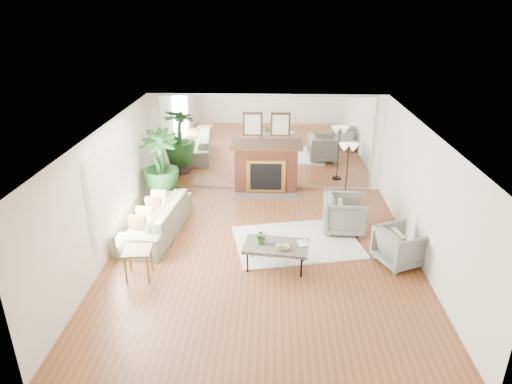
{
  "coord_description": "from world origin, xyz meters",
  "views": [
    {
      "loc": [
        0.16,
        -7.82,
        4.66
      ],
      "look_at": [
        -0.16,
        0.6,
        1.09
      ],
      "focal_mm": 32.0,
      "sensor_mm": 36.0,
      "label": 1
    }
  ],
  "objects_px": {
    "floor_lamp": "(348,152)",
    "side_table": "(138,254)",
    "coffee_table": "(276,247)",
    "potted_ficus": "(160,166)",
    "fireplace": "(266,167)",
    "sofa": "(156,218)",
    "armchair_front": "(401,246)",
    "armchair_back": "(345,214)"
  },
  "relations": [
    {
      "from": "coffee_table",
      "to": "armchair_back",
      "type": "relative_size",
      "value": 1.43
    },
    {
      "from": "sofa",
      "to": "potted_ficus",
      "type": "distance_m",
      "value": 1.63
    },
    {
      "from": "coffee_table",
      "to": "fireplace",
      "type": "bearing_deg",
      "value": 93.9
    },
    {
      "from": "fireplace",
      "to": "coffee_table",
      "type": "height_order",
      "value": "fireplace"
    },
    {
      "from": "armchair_front",
      "to": "potted_ficus",
      "type": "relative_size",
      "value": 0.43
    },
    {
      "from": "fireplace",
      "to": "floor_lamp",
      "type": "height_order",
      "value": "fireplace"
    },
    {
      "from": "sofa",
      "to": "armchair_front",
      "type": "xyz_separation_m",
      "value": [
        4.91,
        -1.03,
        0.02
      ]
    },
    {
      "from": "floor_lamp",
      "to": "side_table",
      "type": "bearing_deg",
      "value": -140.2
    },
    {
      "from": "sofa",
      "to": "floor_lamp",
      "type": "bearing_deg",
      "value": 119.45
    },
    {
      "from": "armchair_back",
      "to": "floor_lamp",
      "type": "relative_size",
      "value": 0.59
    },
    {
      "from": "side_table",
      "to": "potted_ficus",
      "type": "bearing_deg",
      "value": 95.09
    },
    {
      "from": "coffee_table",
      "to": "armchair_front",
      "type": "bearing_deg",
      "value": 5.6
    },
    {
      "from": "fireplace",
      "to": "coffee_table",
      "type": "relative_size",
      "value": 1.62
    },
    {
      "from": "armchair_back",
      "to": "floor_lamp",
      "type": "bearing_deg",
      "value": -5.65
    },
    {
      "from": "armchair_front",
      "to": "potted_ficus",
      "type": "xyz_separation_m",
      "value": [
        -5.1,
        2.51,
        0.64
      ]
    },
    {
      "from": "side_table",
      "to": "floor_lamp",
      "type": "relative_size",
      "value": 0.37
    },
    {
      "from": "fireplace",
      "to": "armchair_back",
      "type": "bearing_deg",
      "value": -51.44
    },
    {
      "from": "armchair_front",
      "to": "floor_lamp",
      "type": "bearing_deg",
      "value": -12.55
    },
    {
      "from": "floor_lamp",
      "to": "sofa",
      "type": "bearing_deg",
      "value": -156.78
    },
    {
      "from": "sofa",
      "to": "coffee_table",
      "type": "bearing_deg",
      "value": 70.05
    },
    {
      "from": "fireplace",
      "to": "side_table",
      "type": "xyz_separation_m",
      "value": [
        -2.22,
        -4.09,
        -0.2
      ]
    },
    {
      "from": "armchair_back",
      "to": "floor_lamp",
      "type": "height_order",
      "value": "floor_lamp"
    },
    {
      "from": "fireplace",
      "to": "floor_lamp",
      "type": "distance_m",
      "value": 2.16
    },
    {
      "from": "fireplace",
      "to": "armchair_front",
      "type": "relative_size",
      "value": 2.55
    },
    {
      "from": "armchair_front",
      "to": "side_table",
      "type": "distance_m",
      "value": 4.87
    },
    {
      "from": "fireplace",
      "to": "floor_lamp",
      "type": "xyz_separation_m",
      "value": [
        1.98,
        -0.59,
        0.63
      ]
    },
    {
      "from": "armchair_front",
      "to": "potted_ficus",
      "type": "height_order",
      "value": "potted_ficus"
    },
    {
      "from": "armchair_back",
      "to": "armchair_front",
      "type": "relative_size",
      "value": 1.1
    },
    {
      "from": "armchair_front",
      "to": "fireplace",
      "type": "bearing_deg",
      "value": 12.08
    },
    {
      "from": "sofa",
      "to": "potted_ficus",
      "type": "height_order",
      "value": "potted_ficus"
    },
    {
      "from": "side_table",
      "to": "fireplace",
      "type": "bearing_deg",
      "value": 61.48
    },
    {
      "from": "side_table",
      "to": "armchair_front",
      "type": "bearing_deg",
      "value": 7.44
    },
    {
      "from": "coffee_table",
      "to": "potted_ficus",
      "type": "xyz_separation_m",
      "value": [
        -2.76,
        2.74,
        0.57
      ]
    },
    {
      "from": "side_table",
      "to": "potted_ficus",
      "type": "relative_size",
      "value": 0.29
    },
    {
      "from": "armchair_back",
      "to": "side_table",
      "type": "bearing_deg",
      "value": 119.17
    },
    {
      "from": "fireplace",
      "to": "armchair_front",
      "type": "height_order",
      "value": "fireplace"
    },
    {
      "from": "fireplace",
      "to": "sofa",
      "type": "bearing_deg",
      "value": -133.54
    },
    {
      "from": "side_table",
      "to": "floor_lamp",
      "type": "height_order",
      "value": "floor_lamp"
    },
    {
      "from": "armchair_back",
      "to": "armchair_front",
      "type": "height_order",
      "value": "armchair_back"
    },
    {
      "from": "sofa",
      "to": "floor_lamp",
      "type": "xyz_separation_m",
      "value": [
        4.29,
        1.84,
        0.94
      ]
    },
    {
      "from": "fireplace",
      "to": "floor_lamp",
      "type": "relative_size",
      "value": 1.36
    },
    {
      "from": "potted_ficus",
      "to": "fireplace",
      "type": "bearing_deg",
      "value": 20.89
    }
  ]
}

